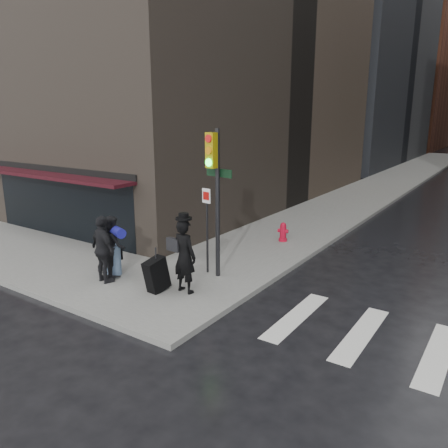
{
  "coord_description": "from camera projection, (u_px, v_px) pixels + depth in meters",
  "views": [
    {
      "loc": [
        7.56,
        -8.23,
        4.87
      ],
      "look_at": [
        -0.35,
        3.49,
        1.3
      ],
      "focal_mm": 35.0,
      "sensor_mm": 36.0,
      "label": 1
    }
  ],
  "objects": [
    {
      "name": "storefront",
      "position": [
        58.0,
        195.0,
        16.78
      ],
      "size": [
        8.4,
        1.11,
        2.83
      ],
      "color": "black",
      "rests_on": "ground"
    },
    {
      "name": "ground",
      "position": [
        163.0,
        298.0,
        11.9
      ],
      "size": [
        140.0,
        140.0,
        0.0
      ],
      "primitive_type": "plane",
      "color": "black",
      "rests_on": "ground"
    },
    {
      "name": "man_jeans",
      "position": [
        113.0,
        245.0,
        13.01
      ],
      "size": [
        1.22,
        1.15,
        1.82
      ],
      "rotation": [
        0.0,
        0.0,
        2.62
      ],
      "color": "black",
      "rests_on": "ground"
    },
    {
      "name": "traffic_light",
      "position": [
        214.0,
        184.0,
        12.39
      ],
      "size": [
        1.08,
        0.56,
        4.34
      ],
      "rotation": [
        0.0,
        0.0,
        -0.16
      ],
      "color": "black",
      "rests_on": "ground"
    },
    {
      "name": "sidewalk_left",
      "position": [
        398.0,
        178.0,
        33.59
      ],
      "size": [
        4.0,
        50.0,
        0.15
      ],
      "primitive_type": "cube",
      "color": "slate",
      "rests_on": "ground"
    },
    {
      "name": "man_overcoat",
      "position": [
        179.0,
        259.0,
        11.72
      ],
      "size": [
        1.24,
        1.1,
        2.24
      ],
      "rotation": [
        0.0,
        0.0,
        3.06
      ],
      "color": "black",
      "rests_on": "ground"
    },
    {
      "name": "man_greycoat",
      "position": [
        103.0,
        250.0,
        12.4
      ],
      "size": [
        1.23,
        0.73,
        1.96
      ],
      "rotation": [
        0.0,
        0.0,
        2.91
      ],
      "color": "black",
      "rests_on": "ground"
    },
    {
      "name": "bldg_left_far",
      "position": [
        372.0,
        58.0,
        65.6
      ],
      "size": [
        22.0,
        20.0,
        26.0
      ],
      "primitive_type": "cube",
      "color": "#5C2C1F",
      "rests_on": "ground"
    },
    {
      "name": "fire_hydrant",
      "position": [
        283.0,
        233.0,
        16.62
      ],
      "size": [
        0.42,
        0.32,
        0.73
      ],
      "rotation": [
        0.0,
        0.0,
        0.15
      ],
      "color": "#B60B24",
      "rests_on": "ground"
    }
  ]
}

